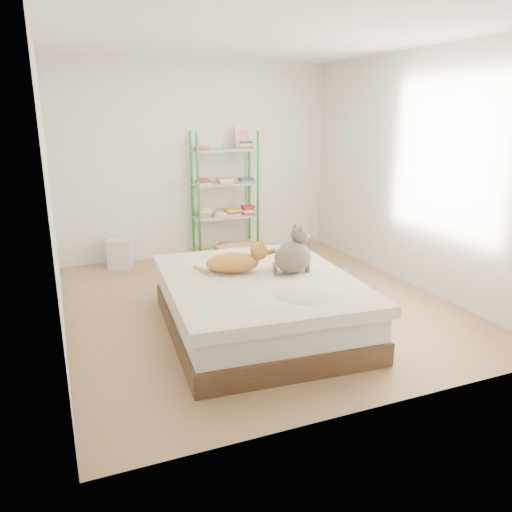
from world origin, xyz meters
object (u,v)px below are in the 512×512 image
bed (258,304)px  white_bin (120,253)px  grey_cat (293,250)px  cardboard_box (237,259)px  orange_cat (233,260)px  shelf_unit (226,199)px

bed → white_bin: (-0.91, 2.48, -0.07)m
grey_cat → cardboard_box: (0.09, 1.73, -0.57)m
bed → orange_cat: bearing=132.8°
shelf_unit → white_bin: (-1.46, -0.03, -0.61)m
bed → shelf_unit: 2.63m
cardboard_box → shelf_unit: bearing=75.0°
orange_cat → grey_cat: 0.56m
grey_cat → white_bin: bearing=17.5°
bed → grey_cat: 0.58m
grey_cat → shelf_unit: 2.54m
orange_cat → shelf_unit: (0.72, 2.31, 0.16)m
bed → orange_cat: size_ratio=3.69×
orange_cat → white_bin: (-0.74, 2.28, -0.45)m
orange_cat → cardboard_box: size_ratio=1.15×
grey_cat → shelf_unit: shelf_unit is taller
orange_cat → white_bin: 2.43m
bed → cardboard_box: bed is taller
shelf_unit → white_bin: size_ratio=4.44×
bed → shelf_unit: bearing=81.7°
cardboard_box → orange_cat: bearing=-116.8°
bed → white_bin: 2.65m
bed → shelf_unit: (0.55, 2.52, 0.53)m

